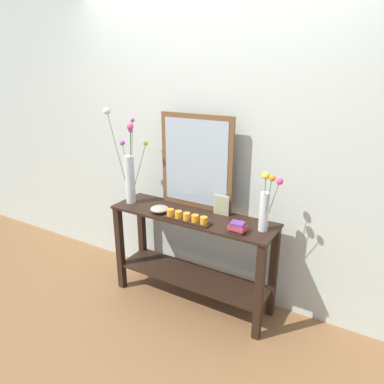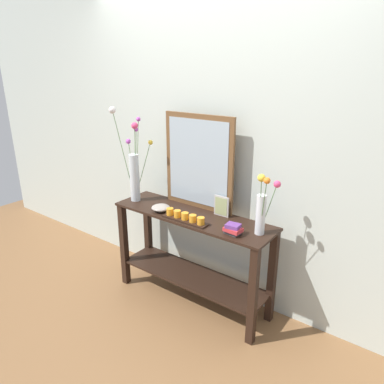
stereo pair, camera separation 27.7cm
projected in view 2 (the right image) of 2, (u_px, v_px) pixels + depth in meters
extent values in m
cube|color=brown|center=(192.00, 300.00, 3.11)|extent=(7.00, 6.00, 0.02)
cube|color=beige|center=(215.00, 140.00, 2.89)|extent=(6.40, 0.08, 2.70)
cube|color=black|center=(192.00, 216.00, 2.84)|extent=(1.37, 0.39, 0.02)
cube|color=black|center=(192.00, 276.00, 3.03)|extent=(1.31, 0.35, 0.02)
cube|color=black|center=(124.00, 245.00, 3.22)|extent=(0.06, 0.06, 0.78)
cube|color=black|center=(253.00, 297.00, 2.50)|extent=(0.06, 0.06, 0.78)
cube|color=black|center=(148.00, 232.00, 3.46)|extent=(0.06, 0.06, 0.78)
cube|color=black|center=(272.00, 277.00, 2.73)|extent=(0.06, 0.06, 0.78)
cube|color=brown|center=(199.00, 162.00, 2.87)|extent=(0.65, 0.03, 0.77)
cube|color=#9EADB7|center=(197.00, 163.00, 2.86)|extent=(0.57, 0.00, 0.69)
cylinder|color=silver|center=(135.00, 178.00, 3.07)|extent=(0.08, 0.08, 0.41)
cylinder|color=#4C753D|center=(143.00, 171.00, 3.07)|extent=(0.11, 0.11, 0.49)
sphere|color=yellow|center=(150.00, 142.00, 2.99)|extent=(0.04, 0.04, 0.04)
cylinder|color=#4C753D|center=(133.00, 170.00, 3.10)|extent=(0.11, 0.04, 0.49)
sphere|color=#B24CB7|center=(128.00, 141.00, 3.06)|extent=(0.04, 0.04, 0.04)
cylinder|color=#4C753D|center=(137.00, 159.00, 3.08)|extent=(0.03, 0.11, 0.67)
sphere|color=#B24CB7|center=(138.00, 119.00, 3.01)|extent=(0.04, 0.04, 0.04)
cylinder|color=#4C753D|center=(135.00, 163.00, 3.01)|extent=(0.04, 0.01, 0.64)
sphere|color=#EA4275|center=(135.00, 126.00, 2.89)|extent=(0.05, 0.05, 0.05)
cylinder|color=#4C753D|center=(136.00, 165.00, 3.05)|extent=(0.01, 0.05, 0.60)
sphere|color=#B24CB7|center=(136.00, 129.00, 2.97)|extent=(0.04, 0.04, 0.04)
cylinder|color=#4C753D|center=(124.00, 156.00, 3.00)|extent=(0.11, 0.10, 0.76)
sphere|color=silver|center=(112.00, 110.00, 2.86)|extent=(0.06, 0.06, 0.06)
cylinder|color=silver|center=(261.00, 215.00, 2.47)|extent=(0.07, 0.07, 0.29)
cylinder|color=#4C753D|center=(269.00, 208.00, 2.46)|extent=(0.08, 0.05, 0.35)
sphere|color=#EA4275|center=(277.00, 184.00, 2.40)|extent=(0.05, 0.05, 0.05)
cylinder|color=#4C753D|center=(263.00, 207.00, 2.40)|extent=(0.07, 0.09, 0.41)
sphere|color=orange|center=(267.00, 181.00, 2.28)|extent=(0.04, 0.04, 0.04)
cylinder|color=#4C753D|center=(261.00, 205.00, 2.43)|extent=(0.02, 0.07, 0.41)
sphere|color=yellow|center=(261.00, 178.00, 2.33)|extent=(0.05, 0.05, 0.05)
cube|color=black|center=(185.00, 220.00, 2.73)|extent=(0.39, 0.09, 0.01)
cylinder|color=orange|center=(170.00, 212.00, 2.80)|extent=(0.06, 0.06, 0.05)
cylinder|color=orange|center=(177.00, 214.00, 2.76)|extent=(0.06, 0.06, 0.05)
cylinder|color=orange|center=(185.00, 216.00, 2.71)|extent=(0.06, 0.06, 0.05)
cylinder|color=orange|center=(193.00, 218.00, 2.67)|extent=(0.06, 0.06, 0.05)
cylinder|color=orange|center=(201.00, 221.00, 2.63)|extent=(0.06, 0.06, 0.05)
cube|color=#B7B2AD|center=(221.00, 206.00, 2.79)|extent=(0.13, 0.01, 0.16)
cube|color=tan|center=(221.00, 206.00, 2.79)|extent=(0.11, 0.00, 0.14)
cylinder|color=#9E9389|center=(161.00, 211.00, 2.91)|extent=(0.06, 0.06, 0.01)
ellipsoid|color=#9E9389|center=(161.00, 208.00, 2.90)|extent=(0.15, 0.15, 0.04)
cube|color=#424247|center=(233.00, 232.00, 2.52)|extent=(0.12, 0.09, 0.02)
cube|color=#C63338|center=(233.00, 230.00, 2.50)|extent=(0.13, 0.10, 0.03)
cube|color=#663884|center=(233.00, 226.00, 2.49)|extent=(0.10, 0.09, 0.03)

